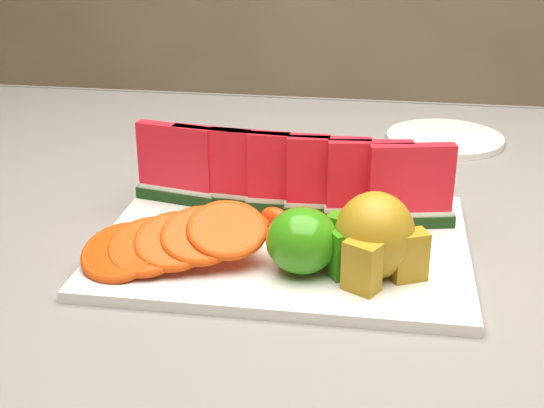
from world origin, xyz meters
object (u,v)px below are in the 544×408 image
at_px(platter, 284,244).
at_px(fork, 256,154).
at_px(side_plate, 445,139).
at_px(apple_cluster, 309,241).
at_px(pear_cluster, 376,239).

height_order(platter, fork, platter).
xyz_separation_m(platter, side_plate, (0.20, 0.40, -0.00)).
xyz_separation_m(apple_cluster, pear_cluster, (0.07, 0.00, 0.01)).
relative_size(side_plate, fork, 1.14).
xyz_separation_m(apple_cluster, fork, (-0.12, 0.36, -0.04)).
relative_size(platter, apple_cluster, 3.80).
relative_size(platter, side_plate, 1.80).
bearing_deg(apple_cluster, pear_cluster, 4.11).
relative_size(pear_cluster, fork, 0.54).
relative_size(apple_cluster, pear_cluster, 1.00).
bearing_deg(apple_cluster, fork, 108.11).
bearing_deg(side_plate, apple_cluster, -108.91).
xyz_separation_m(pear_cluster, fork, (-0.18, 0.36, -0.05)).
height_order(apple_cluster, pear_cluster, pear_cluster).
relative_size(apple_cluster, fork, 0.54).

